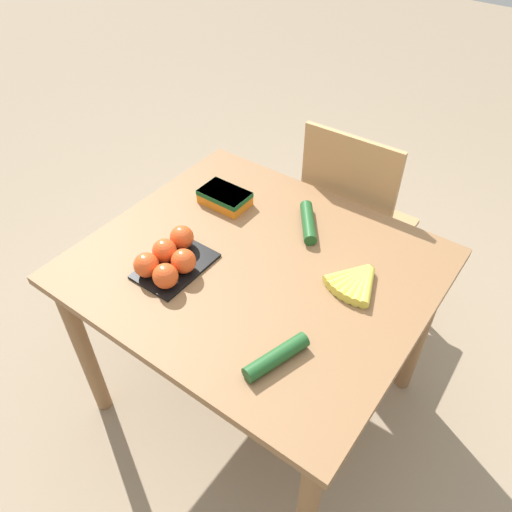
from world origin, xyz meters
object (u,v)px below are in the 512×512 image
at_px(chair, 352,227).
at_px(cucumber_near, 308,222).
at_px(cucumber_far, 276,357).
at_px(banana_bunch, 356,281).
at_px(tomato_pack, 170,259).
at_px(carrot_bag, 225,197).

distance_m(chair, cucumber_near, 0.48).
bearing_deg(cucumber_near, cucumber_far, -66.57).
bearing_deg(banana_bunch, chair, 116.04).
height_order(tomato_pack, carrot_bag, tomato_pack).
relative_size(carrot_bag, cucumber_far, 0.89).
height_order(chair, cucumber_near, chair).
bearing_deg(cucumber_near, chair, 89.89).
bearing_deg(cucumber_far, cucumber_near, 113.43).
distance_m(cucumber_near, cucumber_far, 0.57).
relative_size(banana_bunch, cucumber_near, 0.92).
distance_m(chair, banana_bunch, 0.66).
relative_size(banana_bunch, cucumber_far, 0.85).
height_order(carrot_bag, cucumber_near, carrot_bag).
height_order(banana_bunch, cucumber_near, cucumber_near).
relative_size(chair, banana_bunch, 5.86).
height_order(chair, banana_bunch, chair).
bearing_deg(chair, cucumber_near, 88.56).
distance_m(tomato_pack, cucumber_far, 0.48).
distance_m(tomato_pack, carrot_bag, 0.38).
bearing_deg(tomato_pack, banana_bunch, 29.03).
height_order(chair, tomato_pack, chair).
bearing_deg(cucumber_far, carrot_bag, 139.69).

